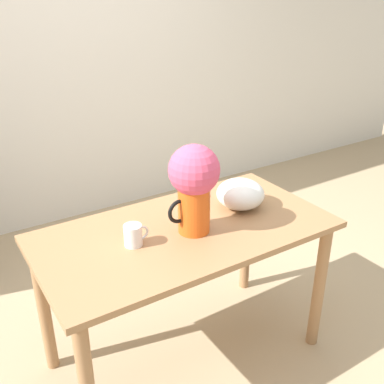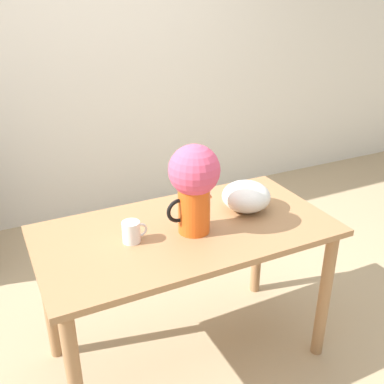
# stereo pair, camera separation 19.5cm
# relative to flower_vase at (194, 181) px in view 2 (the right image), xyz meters

# --- Properties ---
(ground_plane) EXTENTS (12.00, 12.00, 0.00)m
(ground_plane) POSITION_rel_flower_vase_xyz_m (0.07, 0.12, -1.00)
(ground_plane) COLOR tan
(wall_back) EXTENTS (8.00, 0.05, 2.60)m
(wall_back) POSITION_rel_flower_vase_xyz_m (0.07, 1.89, 0.30)
(wall_back) COLOR silver
(wall_back) RESTS_ON ground_plane
(table) EXTENTS (1.36, 0.71, 0.76)m
(table) POSITION_rel_flower_vase_xyz_m (-0.02, 0.04, -0.36)
(table) COLOR #A3754C
(table) RESTS_ON ground_plane
(flower_vase) EXTENTS (0.25, 0.23, 0.41)m
(flower_vase) POSITION_rel_flower_vase_xyz_m (0.00, 0.00, 0.00)
(flower_vase) COLOR #E05619
(flower_vase) RESTS_ON table
(coffee_mug) EXTENTS (0.11, 0.08, 0.10)m
(coffee_mug) POSITION_rel_flower_vase_xyz_m (-0.28, 0.04, -0.20)
(coffee_mug) COLOR white
(coffee_mug) RESTS_ON table
(white_bowl) EXTENTS (0.24, 0.24, 0.15)m
(white_bowl) POSITION_rel_flower_vase_xyz_m (0.33, 0.08, -0.17)
(white_bowl) COLOR white
(white_bowl) RESTS_ON table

